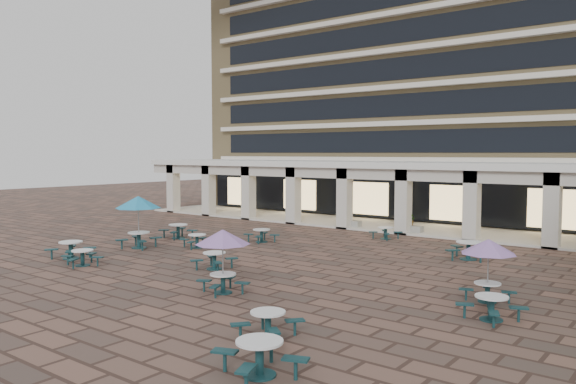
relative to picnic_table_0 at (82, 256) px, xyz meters
The scene contains 19 objects.
ground 7.03m from the picnic_table_0, 46.97° to the left, with size 120.00×120.00×0.00m, color brown.
apartment_building 33.28m from the picnic_table_0, 81.11° to the left, with size 40.00×15.50×25.20m.
retail_arcade 20.65m from the picnic_table_0, 76.49° to the left, with size 42.00×6.60×4.40m.
picnic_table_0 is the anchor object (origin of this frame).
picnic_table_1 2.05m from the picnic_table_0, 162.40° to the left, with size 2.01×2.01×0.81m.
picnic_table_2 12.91m from the picnic_table_0, 10.94° to the right, with size 1.75×1.75×0.72m.
picnic_table_3 14.89m from the picnic_table_0, 17.83° to the right, with size 2.22×2.22×0.81m.
picnic_table_4 5.13m from the picnic_table_0, 112.15° to the left, with size 2.35×2.35×2.72m.
picnic_table_5 5.97m from the picnic_table_0, 30.52° to the left, with size 1.85×1.85×0.73m.
picnic_table_6 8.47m from the picnic_table_0, ahead, with size 1.96×1.96×2.26m.
picnic_table_7 17.18m from the picnic_table_0, ahead, with size 2.01×2.01×0.74m.
picnic_table_8 8.43m from the picnic_table_0, 109.18° to the left, with size 2.08×2.08×0.82m.
picnic_table_9 6.39m from the picnic_table_0, 85.27° to the left, with size 1.93×1.93×0.71m.
picnic_table_10 17.59m from the picnic_table_0, 42.35° to the left, with size 2.16×2.16×0.85m.
picnic_table_11 16.93m from the picnic_table_0, 16.63° to the left, with size 1.83×1.83×2.11m.
picnic_table_12 10.06m from the picnic_table_0, 78.49° to the left, with size 1.94×1.94×0.73m.
picnic_table_13 16.65m from the picnic_table_0, 65.27° to the left, with size 1.76×1.76×0.69m.
planter_left 18.24m from the picnic_table_0, 81.18° to the left, with size 1.50×0.64×1.19m.
planter_right 19.40m from the picnic_table_0, 68.29° to the left, with size 1.50×0.62×1.21m.
Camera 1 is at (17.37, -18.99, 4.98)m, focal length 35.00 mm.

